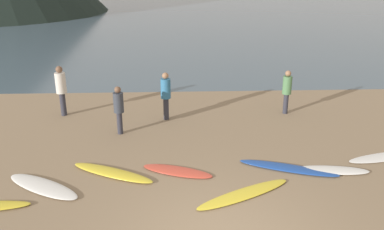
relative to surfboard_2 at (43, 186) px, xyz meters
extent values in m
cube|color=#8C7559|center=(4.10, 7.81, -0.14)|extent=(120.00, 120.00, 0.20)
ellipsoid|color=white|center=(0.00, 0.00, 0.00)|extent=(2.21, 1.72, 0.09)
ellipsoid|color=yellow|center=(1.59, 0.62, 0.00)|extent=(2.35, 1.52, 0.10)
ellipsoid|color=#D84C38|center=(3.26, 0.66, -0.01)|extent=(1.97, 1.19, 0.07)
ellipsoid|color=yellow|center=(4.82, -0.54, -0.01)|extent=(2.51, 1.63, 0.07)
ellipsoid|color=#1E479E|center=(6.20, 0.69, 0.00)|extent=(2.59, 1.39, 0.08)
ellipsoid|color=white|center=(7.30, 0.52, 0.00)|extent=(1.99, 0.72, 0.08)
cylinder|color=#2D2D38|center=(7.23, 5.00, 0.33)|extent=(0.18, 0.18, 0.74)
cylinder|color=#4C7A4C|center=(7.23, 5.00, 1.02)|extent=(0.32, 0.32, 0.64)
sphere|color=#936B4C|center=(7.23, 5.00, 1.45)|extent=(0.21, 0.21, 0.21)
cylinder|color=#2D2D38|center=(-0.77, 5.13, 0.38)|extent=(0.20, 0.20, 0.84)
cylinder|color=beige|center=(-0.77, 5.13, 1.16)|extent=(0.36, 0.36, 0.73)
sphere|color=brown|center=(-0.77, 5.13, 1.64)|extent=(0.24, 0.24, 0.24)
cylinder|color=#2D2D38|center=(1.46, 3.34, 0.32)|extent=(0.17, 0.17, 0.73)
cylinder|color=#333842|center=(1.46, 3.34, 1.00)|extent=(0.32, 0.32, 0.63)
sphere|color=brown|center=(1.46, 3.34, 1.42)|extent=(0.21, 0.21, 0.21)
cylinder|color=#2D2D38|center=(2.91, 4.56, 0.35)|extent=(0.19, 0.19, 0.78)
cylinder|color=teal|center=(2.91, 4.56, 1.08)|extent=(0.34, 0.34, 0.68)
sphere|color=#936B4C|center=(2.91, 4.56, 1.53)|extent=(0.22, 0.22, 0.22)
camera|label=1|loc=(3.25, -8.76, 5.02)|focal=37.97mm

